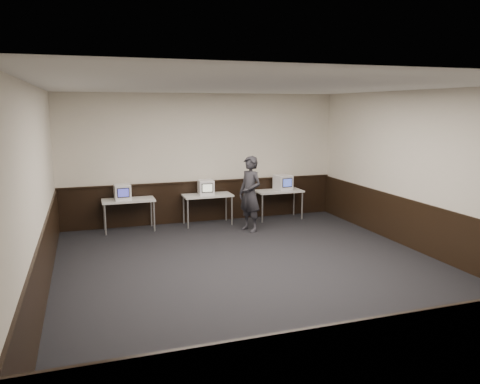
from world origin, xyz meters
name	(u,v)px	position (x,y,z in m)	size (l,w,h in m)	color
floor	(259,272)	(0.00, 0.00, 0.00)	(8.00, 8.00, 0.00)	black
ceiling	(261,86)	(0.00, 0.00, 3.20)	(8.00, 8.00, 0.00)	white
back_wall	(203,158)	(0.00, 4.00, 1.60)	(7.00, 7.00, 0.00)	silver
front_wall	(417,250)	(0.00, -4.00, 1.60)	(7.00, 7.00, 0.00)	silver
left_wall	(37,195)	(-3.50, 0.00, 1.60)	(8.00, 8.00, 0.00)	silver
right_wall	(429,173)	(3.50, 0.00, 1.60)	(8.00, 8.00, 0.00)	silver
wainscot_back	(204,202)	(0.00, 3.98, 0.50)	(6.98, 0.04, 1.00)	black
wainscot_front	(408,361)	(0.00, -3.98, 0.50)	(6.98, 0.04, 1.00)	black
wainscot_left	(44,266)	(-3.48, 0.00, 0.50)	(0.04, 7.98, 1.00)	black
wainscot_right	(424,229)	(3.48, 0.00, 0.50)	(0.04, 7.98, 1.00)	black
wainscot_rail	(204,181)	(0.00, 3.96, 1.02)	(6.98, 0.06, 0.04)	black
desk_left	(128,202)	(-1.90, 3.60, 0.68)	(1.20, 0.60, 0.75)	silver
desk_center	(208,197)	(0.00, 3.60, 0.68)	(1.20, 0.60, 0.75)	silver
desk_right	(279,193)	(1.90, 3.60, 0.68)	(1.20, 0.60, 0.75)	silver
emac_left	(122,192)	(-2.03, 3.57, 0.93)	(0.38, 0.40, 0.36)	white
emac_center	(206,187)	(-0.04, 3.58, 0.93)	(0.39, 0.41, 0.36)	white
emac_right	(283,182)	(2.03, 3.63, 0.94)	(0.45, 0.47, 0.39)	white
person	(250,194)	(0.79, 2.70, 0.88)	(0.64, 0.42, 1.76)	#27262C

